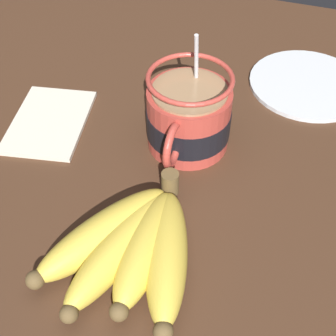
% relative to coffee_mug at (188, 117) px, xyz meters
% --- Properties ---
extents(table, '(1.00, 1.00, 0.03)m').
position_rel_coffee_mug_xyz_m(table, '(0.07, -0.03, -0.06)').
color(table, '#422819').
rests_on(table, ground).
extents(coffee_mug, '(0.14, 0.11, 0.15)m').
position_rel_coffee_mug_xyz_m(coffee_mug, '(0.00, 0.00, 0.00)').
color(coffee_mug, '#B23D33').
rests_on(coffee_mug, table).
extents(banana_bunch, '(0.19, 0.17, 0.04)m').
position_rel_coffee_mug_xyz_m(banana_bunch, '(0.18, -0.00, -0.02)').
color(banana_bunch, brown).
rests_on(banana_bunch, table).
extents(napkin, '(0.15, 0.12, 0.01)m').
position_rel_coffee_mug_xyz_m(napkin, '(0.02, -0.19, -0.04)').
color(napkin, beige).
rests_on(napkin, table).
extents(small_plate, '(0.17, 0.17, 0.01)m').
position_rel_coffee_mug_xyz_m(small_plate, '(-0.18, 0.13, -0.04)').
color(small_plate, silver).
rests_on(small_plate, table).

